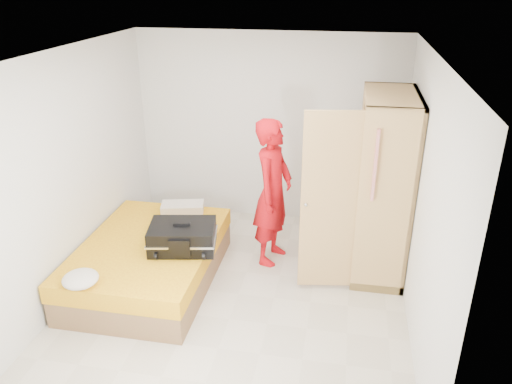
% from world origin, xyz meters
% --- Properties ---
extents(room, '(4.00, 4.02, 2.60)m').
position_xyz_m(room, '(0.00, 0.00, 1.30)').
color(room, beige).
rests_on(room, ground).
extents(bed, '(1.42, 2.02, 0.50)m').
position_xyz_m(bed, '(-1.05, 0.08, 0.25)').
color(bed, brown).
rests_on(bed, ground).
extents(wardrobe, '(1.17, 1.27, 2.10)m').
position_xyz_m(wardrobe, '(1.45, 0.85, 1.00)').
color(wardrobe, tan).
rests_on(wardrobe, ground).
extents(person, '(0.56, 0.73, 1.79)m').
position_xyz_m(person, '(0.25, 0.83, 0.89)').
color(person, red).
rests_on(person, ground).
extents(suitcase, '(0.81, 0.65, 0.31)m').
position_xyz_m(suitcase, '(-0.62, 0.04, 0.64)').
color(suitcase, black).
rests_on(suitcase, bed).
extents(round_cushion, '(0.35, 0.35, 0.13)m').
position_xyz_m(round_cushion, '(-1.37, -0.82, 0.57)').
color(round_cushion, beige).
rests_on(round_cushion, bed).
extents(pillow, '(0.58, 0.38, 0.10)m').
position_xyz_m(pillow, '(-0.92, 0.93, 0.55)').
color(pillow, beige).
rests_on(pillow, bed).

